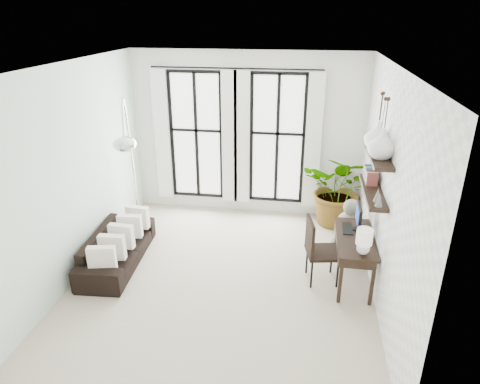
% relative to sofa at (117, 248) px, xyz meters
% --- Properties ---
extents(floor, '(5.00, 5.00, 0.00)m').
position_rel_sofa_xyz_m(floor, '(1.80, -0.17, -0.28)').
color(floor, '#BFB098').
rests_on(floor, ground).
extents(ceiling, '(5.00, 5.00, 0.00)m').
position_rel_sofa_xyz_m(ceiling, '(1.80, -0.17, 2.92)').
color(ceiling, white).
rests_on(ceiling, wall_back).
extents(wall_left, '(0.00, 5.00, 5.00)m').
position_rel_sofa_xyz_m(wall_left, '(-0.45, -0.17, 1.32)').
color(wall_left, silver).
rests_on(wall_left, floor).
extents(wall_right, '(0.00, 5.00, 5.00)m').
position_rel_sofa_xyz_m(wall_right, '(4.05, -0.17, 1.32)').
color(wall_right, white).
rests_on(wall_right, floor).
extents(wall_back, '(4.50, 0.00, 4.50)m').
position_rel_sofa_xyz_m(wall_back, '(1.80, 2.33, 1.32)').
color(wall_back, white).
rests_on(wall_back, floor).
extents(windows, '(3.26, 0.13, 2.65)m').
position_rel_sofa_xyz_m(windows, '(1.60, 2.26, 1.28)').
color(windows, white).
rests_on(windows, wall_back).
extents(wall_shelves, '(0.25, 1.30, 0.60)m').
position_rel_sofa_xyz_m(wall_shelves, '(3.91, 0.11, 1.45)').
color(wall_shelves, black).
rests_on(wall_shelves, wall_right).
extents(sofa, '(0.86, 1.93, 0.55)m').
position_rel_sofa_xyz_m(sofa, '(0.00, 0.00, 0.00)').
color(sofa, black).
rests_on(sofa, floor).
extents(throw_pillows, '(0.40, 1.52, 0.40)m').
position_rel_sofa_xyz_m(throw_pillows, '(0.10, 0.00, 0.22)').
color(throw_pillows, white).
rests_on(throw_pillows, sofa).
extents(plant, '(1.64, 1.54, 1.45)m').
position_rel_sofa_xyz_m(plant, '(3.63, 1.98, 0.45)').
color(plant, '#2D7228').
rests_on(plant, floor).
extents(desk, '(0.54, 1.28, 1.15)m').
position_rel_sofa_xyz_m(desk, '(3.75, 0.02, 0.43)').
color(desk, black).
rests_on(desk, floor).
extents(desk_chair, '(0.57, 0.57, 1.03)m').
position_rel_sofa_xyz_m(desk_chair, '(3.21, -0.01, 0.31)').
color(desk_chair, black).
rests_on(desk_chair, floor).
extents(arc_lamp, '(0.77, 1.51, 2.64)m').
position_rel_sofa_xyz_m(arc_lamp, '(0.10, 0.61, 1.75)').
color(arc_lamp, silver).
rests_on(arc_lamp, floor).
extents(buddha, '(0.55, 0.55, 0.99)m').
position_rel_sofa_xyz_m(buddha, '(3.75, 0.92, 0.14)').
color(buddha, slate).
rests_on(buddha, floor).
extents(vase_a, '(0.37, 0.37, 0.38)m').
position_rel_sofa_xyz_m(vase_a, '(3.91, -0.18, 1.99)').
color(vase_a, white).
rests_on(vase_a, shelf_upper).
extents(vase_b, '(0.37, 0.37, 0.38)m').
position_rel_sofa_xyz_m(vase_b, '(3.91, 0.22, 1.99)').
color(vase_b, white).
rests_on(vase_b, shelf_upper).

